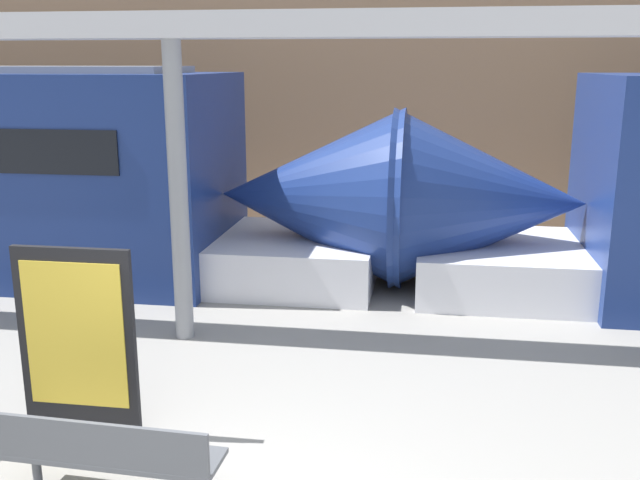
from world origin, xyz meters
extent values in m
cube|color=#937051|center=(0.00, 10.68, 2.50)|extent=(56.00, 0.20, 5.00)
cone|color=navy|center=(2.45, 6.62, 1.32)|extent=(2.73, 2.63, 2.63)
cube|color=silver|center=(2.71, 6.62, 0.35)|extent=(2.46, 2.46, 0.70)
cone|color=navy|center=(-0.12, 6.62, 1.32)|extent=(2.73, 2.63, 2.63)
cube|color=silver|center=(-0.38, 6.62, 0.35)|extent=(2.46, 2.46, 0.70)
cube|color=#4C4F54|center=(-0.66, 0.82, 0.40)|extent=(1.67, 0.51, 0.04)
cube|color=#4C4F54|center=(-0.67, 0.62, 0.59)|extent=(1.65, 0.10, 0.34)
cylinder|color=#4C4F54|center=(-1.32, 0.84, 0.19)|extent=(0.07, 0.07, 0.38)
cube|color=black|center=(-1.39, 1.75, 0.86)|extent=(1.07, 0.06, 1.73)
cube|color=gold|center=(-1.39, 1.72, 0.95)|extent=(0.91, 0.01, 1.31)
cylinder|color=gray|center=(-1.27, 4.13, 1.75)|extent=(0.22, 0.22, 3.50)
cube|color=#B7B7BC|center=(-1.27, 4.13, 3.64)|extent=(28.00, 0.60, 0.28)
camera|label=1|loc=(1.59, -3.68, 3.25)|focal=40.00mm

